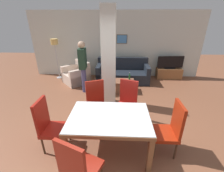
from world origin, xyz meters
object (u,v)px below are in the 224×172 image
(dining_chair_far_right, at_px, (127,101))
(dining_chair_head_left, at_px, (49,124))
(sofa, at_px, (123,74))
(bottle, at_px, (129,77))
(dining_chair_far_left, at_px, (97,102))
(standing_person, at_px, (83,64))
(tv_stand, at_px, (169,73))
(coffee_table, at_px, (124,86))
(floor_lamp, at_px, (55,46))
(dining_chair_head_right, at_px, (170,128))
(dining_table, at_px, (109,123))
(dining_chair_near_left, at_px, (78,167))
(tv_screen, at_px, (170,63))
(armchair, at_px, (77,75))

(dining_chair_far_right, relative_size, dining_chair_head_left, 1.00)
(sofa, bearing_deg, bottle, 104.27)
(dining_chair_far_left, height_order, standing_person, standing_person)
(sofa, distance_m, standing_person, 1.84)
(tv_stand, bearing_deg, dining_chair_far_left, -130.37)
(coffee_table, distance_m, floor_lamp, 3.27)
(sofa, bearing_deg, dining_chair_head_right, 102.34)
(dining_table, xyz_separation_m, coffee_table, (0.36, 2.63, -0.40))
(tv_stand, relative_size, floor_lamp, 0.64)
(dining_table, relative_size, dining_chair_far_right, 1.39)
(bottle, height_order, standing_person, standing_person)
(dining_chair_far_right, xyz_separation_m, dining_chair_near_left, (-0.73, -1.80, 0.00))
(dining_chair_far_right, distance_m, standing_person, 2.22)
(sofa, height_order, tv_screen, tv_screen)
(dining_chair_far_left, distance_m, coffee_table, 1.94)
(dining_chair_head_right, xyz_separation_m, coffee_table, (-0.74, 2.63, -0.34))
(dining_table, height_order, dining_chair_far_left, dining_chair_far_left)
(dining_table, xyz_separation_m, dining_chair_head_right, (1.10, 0.00, -0.06))
(dining_chair_head_right, height_order, dining_chair_head_left, same)
(coffee_table, xyz_separation_m, floor_lamp, (-2.81, 1.21, 1.16))
(dining_chair_far_left, bearing_deg, tv_stand, -153.20)
(standing_person, bearing_deg, dining_chair_head_right, 37.80)
(dining_chair_near_left, bearing_deg, dining_table, 90.00)
(coffee_table, height_order, bottle, bottle)
(dining_table, relative_size, sofa, 0.71)
(dining_chair_far_right, relative_size, coffee_table, 1.57)
(dining_table, distance_m, bottle, 2.79)
(tv_stand, height_order, tv_screen, tv_screen)
(coffee_table, bearing_deg, armchair, 158.96)
(dining_chair_near_left, relative_size, bottle, 3.96)
(sofa, height_order, bottle, sofa)
(dining_chair_near_left, bearing_deg, standing_person, 124.26)
(dining_chair_head_left, bearing_deg, dining_chair_far_right, 122.09)
(dining_chair_head_left, xyz_separation_m, tv_stand, (3.44, 4.01, -0.33))
(dining_chair_head_right, distance_m, tv_screen, 4.19)
(dining_chair_head_left, distance_m, standing_person, 2.62)
(dining_chair_near_left, height_order, armchair, dining_chair_near_left)
(standing_person, bearing_deg, dining_table, 20.16)
(coffee_table, height_order, tv_stand, tv_stand)
(tv_screen, relative_size, standing_person, 0.63)
(tv_stand, bearing_deg, dining_chair_head_right, -106.76)
(standing_person, bearing_deg, dining_chair_far_left, 19.81)
(dining_chair_far_right, xyz_separation_m, dining_chair_head_left, (-1.50, -0.94, 0.00))
(dining_chair_near_left, distance_m, tv_stand, 5.57)
(dining_chair_head_right, bearing_deg, coffee_table, 15.76)
(tv_stand, bearing_deg, dining_chair_head_left, -130.64)
(dining_chair_head_right, bearing_deg, dining_table, 90.00)
(dining_chair_head_left, distance_m, dining_chair_near_left, 1.15)
(dining_chair_near_left, distance_m, floor_lamp, 5.21)
(dining_table, bearing_deg, floor_lamp, 122.56)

